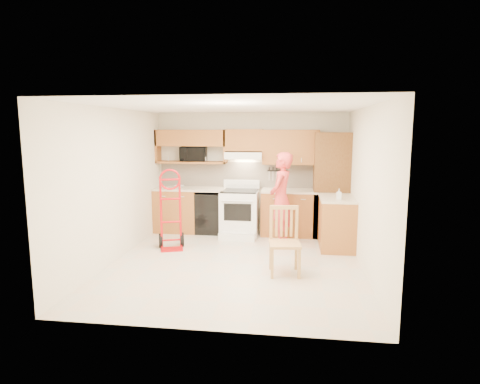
% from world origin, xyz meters
% --- Properties ---
extents(floor, '(4.00, 4.50, 0.02)m').
position_xyz_m(floor, '(0.00, 0.00, -0.01)').
color(floor, beige).
rests_on(floor, ground).
extents(ceiling, '(4.00, 4.50, 0.02)m').
position_xyz_m(ceiling, '(0.00, 0.00, 2.51)').
color(ceiling, white).
rests_on(ceiling, ground).
extents(wall_back, '(4.00, 0.02, 2.50)m').
position_xyz_m(wall_back, '(0.00, 2.26, 1.25)').
color(wall_back, silver).
rests_on(wall_back, ground).
extents(wall_front, '(4.00, 0.02, 2.50)m').
position_xyz_m(wall_front, '(0.00, -2.26, 1.25)').
color(wall_front, silver).
rests_on(wall_front, ground).
extents(wall_left, '(0.02, 4.50, 2.50)m').
position_xyz_m(wall_left, '(-2.01, 0.00, 1.25)').
color(wall_left, silver).
rests_on(wall_left, ground).
extents(wall_right, '(0.02, 4.50, 2.50)m').
position_xyz_m(wall_right, '(2.01, 0.00, 1.25)').
color(wall_right, silver).
rests_on(wall_right, ground).
extents(backsplash, '(3.92, 0.03, 0.55)m').
position_xyz_m(backsplash, '(0.00, 2.23, 1.20)').
color(backsplash, beige).
rests_on(backsplash, wall_back).
extents(lower_cab_left, '(0.90, 0.60, 0.90)m').
position_xyz_m(lower_cab_left, '(-1.55, 1.95, 0.45)').
color(lower_cab_left, '#A15221').
rests_on(lower_cab_left, ground).
extents(dishwasher, '(0.60, 0.60, 0.85)m').
position_xyz_m(dishwasher, '(-0.80, 1.95, 0.42)').
color(dishwasher, black).
rests_on(dishwasher, ground).
extents(lower_cab_right, '(1.14, 0.60, 0.90)m').
position_xyz_m(lower_cab_right, '(0.83, 1.95, 0.45)').
color(lower_cab_right, '#A15221').
rests_on(lower_cab_right, ground).
extents(countertop_left, '(1.50, 0.63, 0.04)m').
position_xyz_m(countertop_left, '(-1.25, 1.95, 0.92)').
color(countertop_left, beige).
rests_on(countertop_left, lower_cab_left).
extents(countertop_right, '(1.14, 0.63, 0.04)m').
position_xyz_m(countertop_right, '(0.83, 1.95, 0.92)').
color(countertop_right, beige).
rests_on(countertop_right, lower_cab_right).
extents(cab_return_right, '(0.60, 1.00, 0.90)m').
position_xyz_m(cab_return_right, '(1.70, 1.15, 0.45)').
color(cab_return_right, '#A15221').
rests_on(cab_return_right, ground).
extents(countertop_return, '(0.63, 1.00, 0.04)m').
position_xyz_m(countertop_return, '(1.70, 1.15, 0.92)').
color(countertop_return, beige).
rests_on(countertop_return, cab_return_right).
extents(pantry_tall, '(0.70, 0.60, 2.10)m').
position_xyz_m(pantry_tall, '(1.65, 1.95, 1.05)').
color(pantry_tall, brown).
rests_on(pantry_tall, ground).
extents(upper_cab_left, '(1.50, 0.33, 0.34)m').
position_xyz_m(upper_cab_left, '(-1.25, 2.08, 1.98)').
color(upper_cab_left, '#A15221').
rests_on(upper_cab_left, wall_back).
extents(upper_shelf_mw, '(1.50, 0.33, 0.04)m').
position_xyz_m(upper_shelf_mw, '(-1.25, 2.08, 1.47)').
color(upper_shelf_mw, '#A15221').
rests_on(upper_shelf_mw, wall_back).
extents(upper_cab_center, '(0.76, 0.33, 0.44)m').
position_xyz_m(upper_cab_center, '(-0.12, 2.08, 1.94)').
color(upper_cab_center, '#A15221').
rests_on(upper_cab_center, wall_back).
extents(upper_cab_right, '(1.14, 0.33, 0.70)m').
position_xyz_m(upper_cab_right, '(0.83, 2.08, 1.80)').
color(upper_cab_right, '#A15221').
rests_on(upper_cab_right, wall_back).
extents(range_hood, '(0.76, 0.46, 0.14)m').
position_xyz_m(range_hood, '(-0.12, 2.02, 1.63)').
color(range_hood, white).
rests_on(range_hood, wall_back).
extents(knife_strip, '(0.40, 0.05, 0.29)m').
position_xyz_m(knife_strip, '(0.55, 2.21, 1.24)').
color(knife_strip, black).
rests_on(knife_strip, backsplash).
extents(microwave, '(0.59, 0.43, 0.31)m').
position_xyz_m(microwave, '(-1.20, 2.08, 1.64)').
color(microwave, black).
rests_on(microwave, upper_shelf_mw).
extents(range, '(0.75, 0.99, 1.11)m').
position_xyz_m(range, '(-0.18, 1.72, 0.55)').
color(range, white).
rests_on(range, ground).
extents(person, '(0.57, 0.72, 1.74)m').
position_xyz_m(person, '(0.68, 1.23, 0.87)').
color(person, '#E23E3C').
rests_on(person, ground).
extents(hand_truck, '(0.64, 0.62, 1.32)m').
position_xyz_m(hand_truck, '(-1.29, 0.67, 0.66)').
color(hand_truck, red).
rests_on(hand_truck, ground).
extents(dining_chair, '(0.51, 0.54, 1.01)m').
position_xyz_m(dining_chair, '(0.79, -0.38, 0.51)').
color(dining_chair, '#BA8947').
rests_on(dining_chair, ground).
extents(soap_bottle, '(0.09, 0.09, 0.19)m').
position_xyz_m(soap_bottle, '(1.70, 0.92, 1.03)').
color(soap_bottle, white).
rests_on(soap_bottle, countertop_return).
extents(bowl, '(0.21, 0.21, 0.05)m').
position_xyz_m(bowl, '(-1.49, 1.95, 0.96)').
color(bowl, white).
rests_on(bowl, countertop_left).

